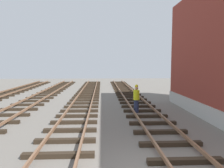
{
  "coord_description": "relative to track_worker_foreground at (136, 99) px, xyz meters",
  "views": [
    {
      "loc": [
        -1.64,
        -5.79,
        3.25
      ],
      "look_at": [
        -0.84,
        10.99,
        1.62
      ],
      "focal_mm": 34.23,
      "sensor_mm": 36.0,
      "label": 1
    }
  ],
  "objects": [
    {
      "name": "track_worker_foreground",
      "position": [
        0.0,
        0.0,
        0.0
      ],
      "size": [
        0.4,
        0.4,
        1.87
      ],
      "color": "#262D4C",
      "rests_on": "ground"
    }
  ]
}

